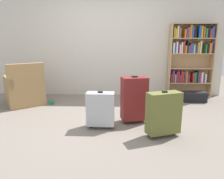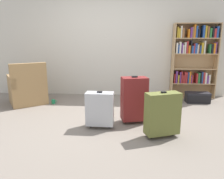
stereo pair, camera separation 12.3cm
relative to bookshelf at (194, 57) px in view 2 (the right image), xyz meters
name	(u,v)px [view 2 (the right image)]	position (x,y,z in m)	size (l,w,h in m)	color
ground_plane	(98,122)	(-2.03, -1.74, -0.97)	(10.05, 10.05, 0.00)	slate
back_wall	(108,43)	(-2.03, 0.18, 0.33)	(5.74, 0.10, 2.60)	beige
bookshelf	(194,57)	(0.00, 0.00, 0.00)	(1.01, 0.25, 1.73)	tan
armchair	(28,89)	(-3.69, -0.76, -0.65)	(0.98, 0.98, 0.90)	#9E7A4C
mug	(53,102)	(-3.14, -0.76, -0.92)	(0.12, 0.08, 0.10)	#1E7F4C
storage_box	(198,97)	(0.01, -0.44, -0.85)	(0.51, 0.25, 0.23)	black
suitcase_olive	(162,114)	(-1.06, -2.23, -0.63)	(0.51, 0.35, 0.66)	brown
suitcase_dark_red	(134,99)	(-1.44, -1.70, -0.57)	(0.45, 0.34, 0.78)	maroon
suitcase_silver	(100,109)	(-1.97, -1.96, -0.66)	(0.43, 0.22, 0.58)	#B7BABF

